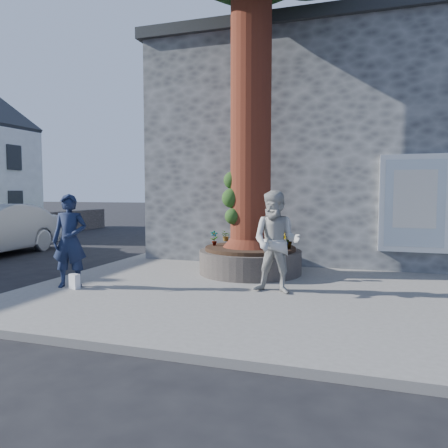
% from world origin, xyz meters
% --- Properties ---
extents(ground, '(120.00, 120.00, 0.00)m').
position_xyz_m(ground, '(0.00, 0.00, 0.00)').
color(ground, black).
rests_on(ground, ground).
extents(pavement, '(9.00, 8.00, 0.12)m').
position_xyz_m(pavement, '(1.50, 1.00, 0.06)').
color(pavement, slate).
rests_on(pavement, ground).
extents(yellow_line, '(0.10, 30.00, 0.01)m').
position_xyz_m(yellow_line, '(-3.05, 1.00, 0.00)').
color(yellow_line, yellow).
rests_on(yellow_line, ground).
extents(stone_shop, '(10.30, 8.30, 6.30)m').
position_xyz_m(stone_shop, '(2.50, 7.20, 3.16)').
color(stone_shop, '#444749').
rests_on(stone_shop, ground).
extents(planter, '(2.30, 2.30, 0.60)m').
position_xyz_m(planter, '(0.80, 2.00, 0.41)').
color(planter, black).
rests_on(planter, pavement).
extents(man, '(0.76, 0.61, 1.80)m').
position_xyz_m(man, '(-2.15, -0.47, 1.02)').
color(man, '#151E39').
rests_on(man, pavement).
extents(woman, '(0.96, 0.77, 1.87)m').
position_xyz_m(woman, '(1.74, 0.26, 1.05)').
color(woman, '#A8A7A1').
rests_on(woman, pavement).
extents(shopping_bag, '(0.23, 0.18, 0.28)m').
position_xyz_m(shopping_bag, '(-1.98, -0.59, 0.26)').
color(shopping_bag, white).
rests_on(shopping_bag, pavement).
extents(plant_a, '(0.22, 0.19, 0.35)m').
position_xyz_m(plant_a, '(-0.05, 1.95, 0.90)').
color(plant_a, gray).
rests_on(plant_a, planter).
extents(plant_b, '(0.26, 0.27, 0.43)m').
position_xyz_m(plant_b, '(1.65, 1.51, 0.93)').
color(plant_b, gray).
rests_on(plant_b, planter).
extents(plant_c, '(0.29, 0.29, 0.37)m').
position_xyz_m(plant_c, '(1.65, 1.95, 0.91)').
color(plant_c, gray).
rests_on(plant_c, planter).
extents(plant_d, '(0.33, 0.33, 0.27)m').
position_xyz_m(plant_d, '(-0.05, 2.85, 0.86)').
color(plant_d, gray).
rests_on(plant_d, planter).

